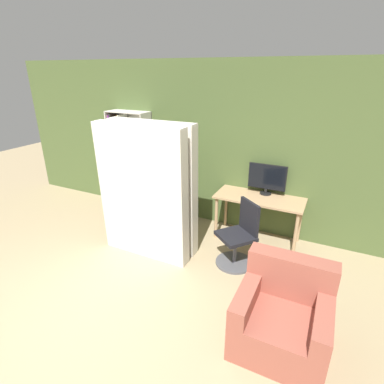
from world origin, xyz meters
TOP-DOWN VIEW (x-y plane):
  - ground_plane at (0.00, 0.00)m, footprint 16.00×16.00m
  - wall_back at (0.00, 2.80)m, footprint 8.00×0.06m
  - desk at (1.09, 2.48)m, footprint 1.34×0.57m
  - monitor at (1.13, 2.66)m, footprint 0.58×0.18m
  - office_chair at (1.02, 1.74)m, footprint 0.62×0.62m
  - bookshelf at (-1.48, 2.63)m, footprint 0.78×0.34m
  - mattress_near at (-0.26, 1.36)m, footprint 1.32×0.23m
  - mattress_far at (-0.26, 1.65)m, footprint 1.32×0.22m
  - armchair at (1.81, 0.67)m, footprint 0.85×0.80m

SIDE VIEW (x-z plane):
  - ground_plane at x=0.00m, z-range 0.00..0.00m
  - armchair at x=1.81m, z-range -0.11..0.74m
  - office_chair at x=1.02m, z-range -0.09..0.83m
  - desk at x=1.09m, z-range 0.26..0.99m
  - bookshelf at x=-1.48m, z-range 0.00..1.85m
  - mattress_far at x=-0.26m, z-range 0.00..1.91m
  - mattress_near at x=-0.26m, z-range 0.00..1.91m
  - monitor at x=1.13m, z-range 0.75..1.23m
  - wall_back at x=0.00m, z-range 0.00..2.70m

